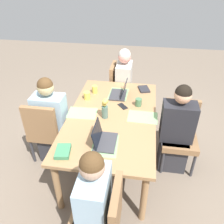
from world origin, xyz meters
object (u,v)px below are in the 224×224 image
chair_head_right_left_mid (120,87)px  flower_vase (105,108)px  coffee_mug_near_right (87,96)px  chair_near_left_near (180,131)px  coffee_mug_near_left (95,89)px  book_red_cover (63,151)px  laptop_head_right_left_mid (120,93)px  person_near_left_near (176,133)px  laptop_head_left_left_far (103,139)px  book_blue_cover (144,89)px  chair_head_left_left_far (102,220)px  coffee_mug_centre_left (138,102)px  person_head_right_left_mid (124,88)px  chair_far_right_near (46,129)px  person_head_left_left_far (95,210)px  phone_black (123,106)px  dining_table (112,120)px  person_far_right_near (52,124)px

chair_head_right_left_mid → flower_vase: (-1.25, 0.02, 0.38)m
chair_head_right_left_mid → coffee_mug_near_right: bearing=157.8°
chair_near_left_near → coffee_mug_near_left: (0.42, 1.19, 0.29)m
chair_near_left_near → book_red_cover: chair_near_left_near is taller
flower_vase → book_red_cover: (-0.67, 0.30, -0.12)m
chair_head_right_left_mid → laptop_head_right_left_mid: size_ratio=2.81×
laptop_head_right_left_mid → person_near_left_near: bearing=-121.1°
laptop_head_left_left_far → coffee_mug_near_right: bearing=24.1°
person_near_left_near → book_blue_cover: size_ratio=5.97×
chair_head_left_left_far → laptop_head_right_left_mid: bearing=2.4°
coffee_mug_centre_left → book_red_cover: 1.21m
person_head_right_left_mid → chair_far_right_near: 1.52m
chair_near_left_near → chair_head_left_left_far: bearing=150.5°
laptop_head_left_left_far → person_head_left_left_far: bearing=-176.1°
chair_head_right_left_mid → chair_head_left_left_far: size_ratio=1.00×
coffee_mug_near_right → book_red_cover: bearing=-179.0°
person_head_left_left_far → laptop_head_right_left_mid: (1.67, -0.00, 0.25)m
laptop_head_right_left_mid → phone_black: bearing=-165.2°
person_head_right_left_mid → laptop_head_left_left_far: size_ratio=3.73×
person_head_left_left_far → book_red_cover: person_head_left_left_far is taller
person_near_left_near → person_head_left_left_far: (-1.20, 0.77, 0.00)m
coffee_mug_near_right → chair_far_right_near: bearing=134.1°
dining_table → chair_near_left_near: chair_near_left_near is taller
person_head_left_left_far → coffee_mug_near_left: bearing=12.0°
person_far_right_near → coffee_mug_near_right: (0.37, -0.40, 0.26)m
person_near_left_near → chair_far_right_near: 1.67m
laptop_head_left_left_far → coffee_mug_centre_left: laptop_head_left_left_far is taller
dining_table → coffee_mug_near_right: coffee_mug_near_right is taller
laptop_head_right_left_mid → coffee_mug_centre_left: bearing=-129.7°
person_far_right_near → dining_table: bearing=-88.4°
coffee_mug_near_left → book_red_cover: 1.26m
person_near_left_near → coffee_mug_near_left: 1.26m
coffee_mug_centre_left → phone_black: (-0.05, 0.20, -0.05)m
book_red_cover → phone_black: (0.95, -0.49, -0.02)m
person_head_right_left_mid → book_blue_cover: person_head_right_left_mid is taller
person_far_right_near → coffee_mug_centre_left: bearing=-74.9°
person_far_right_near → coffee_mug_near_left: bearing=-40.1°
person_near_left_near → chair_far_right_near: person_near_left_near is taller
dining_table → person_far_right_near: size_ratio=1.53×
coffee_mug_near_right → chair_head_right_left_mid: bearing=-22.2°
laptop_head_left_left_far → book_blue_cover: size_ratio=1.60×
coffee_mug_near_left → book_red_cover: bearing=177.7°
laptop_head_right_left_mid → coffee_mug_centre_left: 0.36m
chair_head_left_left_far → chair_head_right_left_mid: bearing=3.7°
person_near_left_near → laptop_head_right_left_mid: person_near_left_near is taller
coffee_mug_centre_left → laptop_head_right_left_mid: bearing=50.3°
coffee_mug_near_left → chair_far_right_near: bearing=140.1°
coffee_mug_near_left → coffee_mug_near_right: coffee_mug_near_left is taller
person_head_right_left_mid → laptop_head_left_left_far: bearing=178.7°
chair_near_left_near → chair_head_right_left_mid: 1.42m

